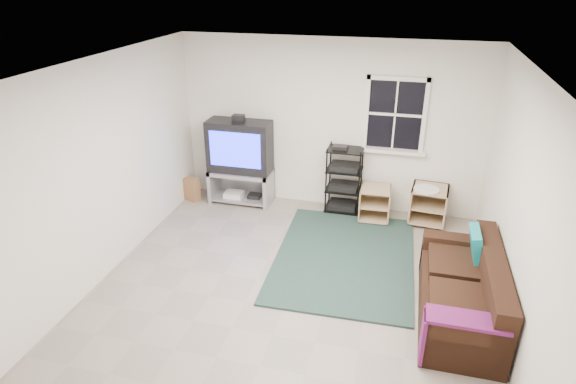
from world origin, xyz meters
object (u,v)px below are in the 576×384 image
(av_rack, at_px, (344,184))
(side_table_right, at_px, (429,202))
(sofa, at_px, (463,294))
(tv_unit, at_px, (240,155))
(side_table_left, at_px, (375,202))

(av_rack, bearing_deg, side_table_right, -1.60)
(av_rack, relative_size, sofa, 0.59)
(tv_unit, bearing_deg, sofa, -33.07)
(av_rack, distance_m, side_table_right, 1.28)
(av_rack, distance_m, sofa, 2.72)
(sofa, bearing_deg, tv_unit, 146.93)
(tv_unit, height_order, side_table_right, tv_unit)
(tv_unit, bearing_deg, av_rack, 1.92)
(tv_unit, relative_size, av_rack, 1.36)
(av_rack, xyz_separation_m, side_table_left, (0.50, -0.14, -0.18))
(av_rack, relative_size, side_table_right, 1.80)
(tv_unit, height_order, side_table_left, tv_unit)
(tv_unit, distance_m, av_rack, 1.68)
(tv_unit, relative_size, side_table_left, 2.76)
(tv_unit, height_order, sofa, tv_unit)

